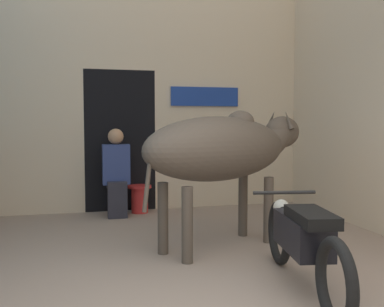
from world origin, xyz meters
The scene contains 5 objects.
wall_back_with_doorway centered at (-0.09, 4.56, 1.73)m, with size 5.16×0.93×4.03m.
cow centered at (0.59, 2.04, 1.07)m, with size 2.27×1.46×1.51m.
motorcycle_near centered at (0.79, 0.66, 0.42)m, with size 0.59×1.93×0.73m.
shopkeeper_seated centered at (-0.41, 3.93, 0.67)m, with size 0.39×0.34×1.27m.
plastic_stool centered at (-0.06, 4.10, 0.22)m, with size 0.36×0.36×0.41m.
Camera 1 is at (-0.96, -2.57, 1.36)m, focal length 42.00 mm.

